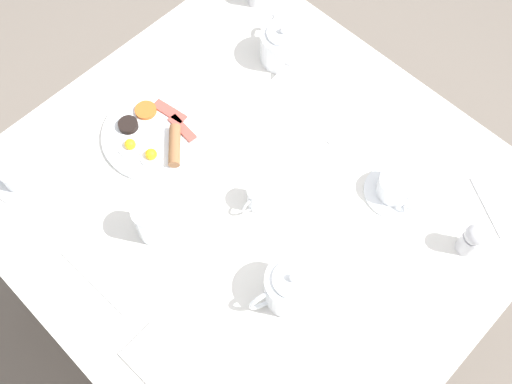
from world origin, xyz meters
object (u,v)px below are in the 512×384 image
Objects in this scene: teacup_with_saucer_right at (20,173)px; creamer_jug at (258,197)px; spoon_for_tea at (347,123)px; water_glass_tall at (151,222)px; teapot_near at (282,45)px; fork_spare at (487,207)px; teacup_with_saucer_left at (396,187)px; teapot_far at (290,287)px; salt_grinder at (472,239)px; knife_by_plate at (93,281)px; breakfast_plate at (155,135)px; napkin_folded at (158,362)px.

creamer_jug is at bearing 127.83° from teacup_with_saucer_right.
teacup_with_saucer_right is 1.77× the size of creamer_jug.
water_glass_tall is at bearing -12.81° from spoon_for_tea.
teapot_near is 1.22× the size of teacup_with_saucer_right.
fork_spare is at bearing 139.10° from water_glass_tall.
teacup_with_saucer_left is 0.33m from creamer_jug.
teapot_far is 0.70m from teacup_with_saucer_right.
teacup_with_saucer_right is at bearing -49.44° from fork_spare.
creamer_jug is 0.49m from salt_grinder.
teacup_with_saucer_left is 1.30× the size of water_glass_tall.
teapot_near is at bearing 64.11° from teapot_far.
salt_grinder reaches higher than knife_by_plate.
breakfast_plate reaches higher than fork_spare.
teapot_far is 0.52m from fork_spare.
water_glass_tall is 0.18m from knife_by_plate.
salt_grinder is (-0.30, 0.73, 0.04)m from breakfast_plate.
spoon_for_tea is (-0.73, -0.11, -0.00)m from napkin_folded.
spoon_for_tea is at bearing 169.64° from knife_by_plate.
teapot_near reaches higher than teacup_with_saucer_right.
teacup_with_saucer_right is (0.71, -0.19, -0.02)m from teapot_near.
fork_spare is at bearing 32.35° from teapot_near.
salt_grinder reaches higher than spoon_for_tea.
teacup_with_saucer_left is at bearing 18.18° from teapot_near.
water_glass_tall is at bearing -28.67° from creamer_jug.
teacup_with_saucer_left is at bearing 139.72° from creamer_jug.
teapot_near is at bearing -169.86° from knife_by_plate.
water_glass_tall is at bearing -129.68° from napkin_folded.
fork_spare is at bearing 160.08° from napkin_folded.
water_glass_tall is at bearing -48.66° from salt_grinder.
salt_grinder reaches higher than fork_spare.
salt_grinder is at bearing 112.29° from breakfast_plate.
teapot_far reaches higher than napkin_folded.
knife_by_plate is 1.41× the size of spoon_for_tea.
creamer_jug is at bearing -0.33° from spoon_for_tea.
teacup_with_saucer_left is (0.11, 0.48, -0.02)m from teapot_near.
teacup_with_saucer_left is at bearing 119.51° from breakfast_plate.
teapot_near is 0.86m from napkin_folded.
teapot_far is 0.34m from water_glass_tall.
breakfast_plate is 0.34m from teacup_with_saucer_right.
salt_grinder is at bearing 90.49° from teacup_with_saucer_left.
teacup_with_saucer_left is 0.67m from napkin_folded.
teapot_far is at bearing 130.75° from knife_by_plate.
fork_spare is at bearing 124.14° from teacup_with_saucer_left.
teapot_near reaches higher than fork_spare.
teapot_near is 0.60m from water_glass_tall.
teacup_with_saucer_left is at bearing -89.51° from salt_grinder.
spoon_for_tea is (-0.32, 0.00, -0.03)m from creamer_jug.
napkin_folded is (0.66, -0.10, -0.02)m from teacup_with_saucer_left.
water_glass_tall is 0.30m from napkin_folded.
teapot_far reaches higher than teacup_with_saucer_left.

